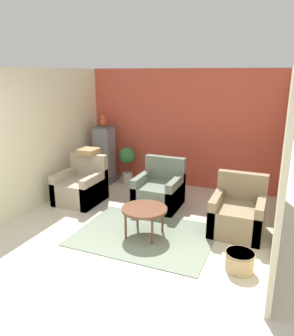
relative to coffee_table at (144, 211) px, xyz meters
The scene contains 14 objects.
ground_plane 1.25m from the coffee_table, 101.80° to the right, with size 20.00×20.00×0.00m, color beige.
wall_back_accent 2.67m from the coffee_table, 95.45° to the left, with size 4.22×0.06×2.48m.
wall_left 2.56m from the coffee_table, 163.86° to the left, with size 0.06×3.66×2.48m.
wall_right 2.13m from the coffee_table, 20.06° to the left, with size 0.06×3.66×2.48m.
area_rug 0.41m from the coffee_table, 107.35° to the right, with size 2.05×1.53×0.01m.
coffee_table is the anchor object (origin of this frame).
armchair_left 1.86m from the coffee_table, 154.24° to the left, with size 0.77×0.83×0.88m.
armchair_right 1.46m from the coffee_table, 28.70° to the left, with size 0.77×0.83×0.88m.
armchair_middle 1.20m from the coffee_table, 99.86° to the left, with size 0.77×0.83×0.88m.
birdcage 2.78m from the coffee_table, 132.10° to the left, with size 0.49×0.49×1.26m.
parrot 2.94m from the coffee_table, 132.07° to the left, with size 0.12×0.22×0.26m.
potted_plant 2.51m from the coffee_table, 122.06° to the left, with size 0.39×0.35×0.82m.
wicker_basket 1.53m from the coffee_table, 14.62° to the right, with size 0.36×0.36×0.25m.
throw_pillow 2.07m from the coffee_table, 146.24° to the left, with size 0.36×0.36×0.10m.
Camera 1 is at (2.03, -2.99, 2.40)m, focal length 35.00 mm.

